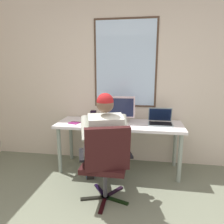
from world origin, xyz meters
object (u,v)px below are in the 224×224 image
wine_glass (97,118)px  cd_case (74,123)px  desk (119,128)px  person_seated (104,141)px  office_chair (106,159)px  desk_speaker (93,115)px  coffee_mug (85,121)px  laptop (160,120)px  crt_monitor (121,108)px

wine_glass → cd_case: wine_glass is taller
desk → person_seated: size_ratio=1.46×
person_seated → office_chair: bearing=-74.0°
person_seated → wine_glass: person_seated is taller
desk_speaker → cd_case: desk_speaker is taller
person_seated → desk_speaker: 0.77m
desk_speaker → office_chair: bearing=-68.4°
desk_speaker → coffee_mug: bearing=-105.1°
wine_glass → coffee_mug: wine_glass is taller
desk → cd_case: (-0.65, -0.10, 0.08)m
office_chair → person_seated: size_ratio=0.75×
wine_glass → cd_case: bearing=-178.3°
laptop → wine_glass: bearing=-169.7°
laptop → cd_case: bearing=-172.0°
laptop → coffee_mug: 1.08m
coffee_mug → crt_monitor: bearing=20.0°
person_seated → wine_glass: size_ratio=10.07×
office_chair → crt_monitor: crt_monitor is taller
desk_speaker → crt_monitor: bearing=-6.9°
crt_monitor → coffee_mug: 0.55m
desk → crt_monitor: size_ratio=4.36×
desk → crt_monitor: bearing=75.4°
crt_monitor → wine_glass: (-0.33, -0.14, -0.13)m
desk → crt_monitor: 0.30m
cd_case → crt_monitor: bearing=12.5°
crt_monitor → wine_glass: 0.38m
desk_speaker → coffee_mug: size_ratio=1.64×
laptop → wine_glass: 0.92m
crt_monitor → wine_glass: crt_monitor is taller
crt_monitor → cd_case: size_ratio=2.43×
person_seated → coffee_mug: (-0.36, 0.46, 0.12)m
laptop → wine_glass: (-0.90, -0.16, 0.03)m
office_chair → wine_glass: office_chair is taller
office_chair → person_seated: 0.29m
person_seated → cd_case: bearing=137.6°
wine_glass → crt_monitor: bearing=22.7°
laptop → desk_speaker: 1.00m
desk → office_chair: (-0.04, -0.84, -0.11)m
person_seated → laptop: 0.97m
crt_monitor → desk: bearing=-104.6°
office_chair → coffee_mug: size_ratio=10.01×
person_seated → crt_monitor: size_ratio=2.99×
person_seated → desk_speaker: person_seated is taller
laptop → desk_speaker: (-1.00, 0.02, 0.02)m
wine_glass → desk: bearing=15.9°
office_chair → cd_case: bearing=129.4°
wine_glass → cd_case: (-0.33, -0.01, -0.08)m
laptop → desk: bearing=-172.8°
desk → cd_case: cd_case is taller
laptop → cd_case: size_ratio=1.97×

